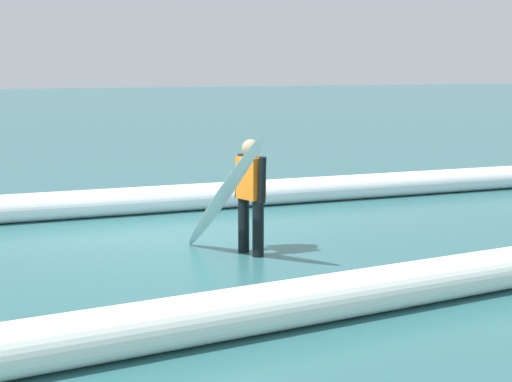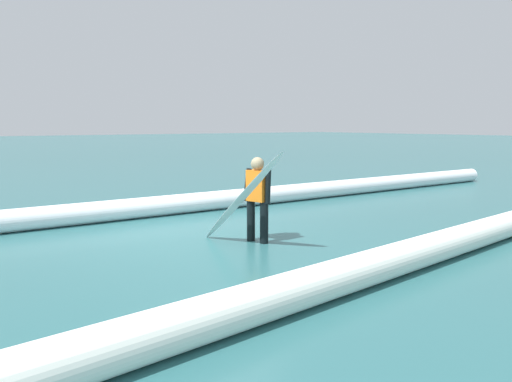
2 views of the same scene
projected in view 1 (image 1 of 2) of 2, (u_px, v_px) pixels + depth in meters
The scene contains 5 objects.
ground_plane at pixel (175, 244), 9.59m from camera, with size 161.67×161.67×0.00m, color #2B6164.
surfer at pixel (251, 190), 8.95m from camera, with size 0.28×0.57×1.42m.
surfboard at pixel (223, 195), 8.69m from camera, with size 0.47×1.83×1.59m.
wave_crest_foreground at pixel (182, 198), 11.81m from camera, with size 0.43×0.43×21.75m, color white.
wave_crest_midground at pixel (316, 300), 6.59m from camera, with size 0.43×0.43×14.96m, color white.
Camera 1 is at (2.91, 8.95, 2.25)m, focal length 51.70 mm.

